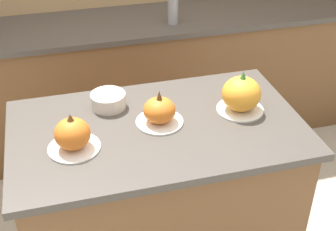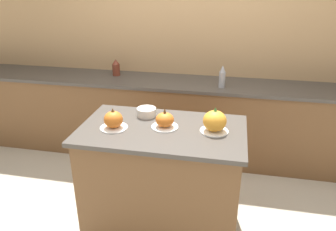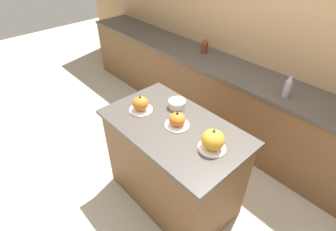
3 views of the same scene
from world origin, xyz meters
name	(u,v)px [view 3 (image 3 of 3)]	position (x,y,z in m)	size (l,w,h in m)	color
ground_plane	(173,194)	(0.00, 0.00, 0.00)	(12.00, 12.00, 0.00)	#BCB29E
wall_back	(280,42)	(0.00, 1.60, 1.25)	(8.00, 0.06, 2.50)	tan
kitchen_island	(173,164)	(0.00, 0.00, 0.48)	(1.27, 0.76, 0.95)	brown
back_counter	(249,112)	(0.00, 1.27, 0.46)	(6.00, 0.60, 0.93)	brown
pumpkin_cake_left	(140,104)	(-0.36, -0.07, 1.01)	(0.21, 0.21, 0.16)	white
pumpkin_cake_center	(177,120)	(0.02, 0.02, 1.00)	(0.21, 0.21, 0.16)	white
pumpkin_cake_right	(213,140)	(0.39, 0.02, 1.03)	(0.21, 0.21, 0.20)	white
bottle_tall	(288,86)	(0.39, 1.15, 1.04)	(0.07, 0.07, 0.24)	#99999E
bottle_short	(205,46)	(-0.86, 1.36, 1.02)	(0.09, 0.09, 0.19)	maroon
mixing_bowl	(177,104)	(-0.18, 0.21, 0.98)	(0.16, 0.16, 0.07)	beige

